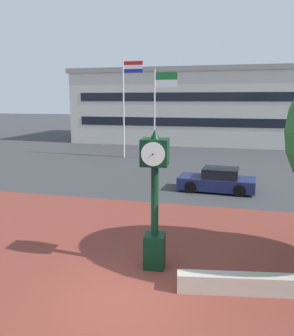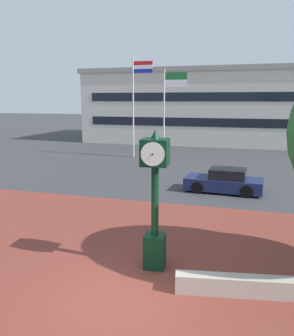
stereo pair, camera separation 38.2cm
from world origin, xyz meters
name	(u,v)px [view 1 (the left image)]	position (x,y,z in m)	size (l,w,h in m)	color
ground_plane	(122,300)	(0.00, 0.00, 0.00)	(200.00, 200.00, 0.00)	#38383A
plaza_brick_paving	(144,261)	(0.00, 2.20, 0.00)	(44.00, 12.40, 0.01)	brown
planter_wall	(239,284)	(2.83, 1.07, 0.25)	(3.20, 0.40, 0.50)	#ADA393
street_clock	(155,197)	(0.39, 1.93, 2.16)	(0.81, 0.87, 4.10)	black
car_street_near	(217,181)	(1.69, 11.36, 0.57)	(4.14, 2.00, 1.28)	navy
flagpole_primary	(126,99)	(-6.49, 20.83, 4.90)	(1.73, 0.14, 8.22)	silver
flagpole_secondary	(158,103)	(-3.72, 20.83, 4.56)	(1.91, 0.14, 7.30)	silver
civic_building	(200,106)	(-1.96, 35.99, 4.11)	(27.91, 14.32, 8.21)	beige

